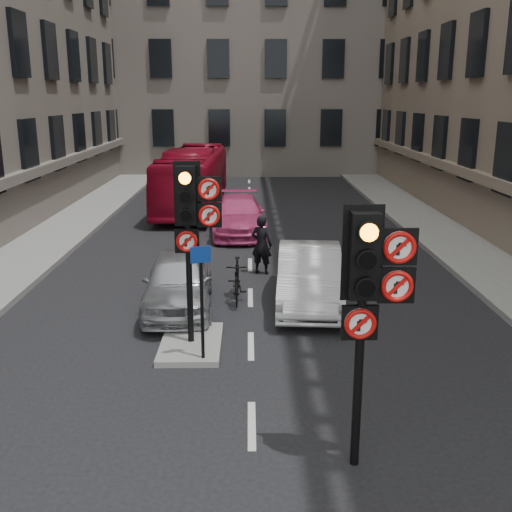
{
  "coord_description": "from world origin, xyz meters",
  "views": [
    {
      "loc": [
        -0.04,
        -6.17,
        4.87
      ],
      "look_at": [
        0.07,
        2.31,
        2.6
      ],
      "focal_mm": 42.0,
      "sensor_mm": 36.0,
      "label": 1
    }
  ],
  "objects_px": {
    "car_silver": "(178,281)",
    "motorcycle": "(237,280)",
    "car_pink": "(238,215)",
    "car_white": "(309,276)",
    "info_sign": "(201,287)",
    "motorcyclist": "(262,245)",
    "signal_far": "(192,214)",
    "bus_red": "(193,179)",
    "signal_near": "(370,284)"
  },
  "relations": [
    {
      "from": "signal_near",
      "to": "car_pink",
      "type": "bearing_deg",
      "value": 97.58
    },
    {
      "from": "motorcyclist",
      "to": "info_sign",
      "type": "xyz_separation_m",
      "value": [
        -1.22,
        -5.95,
        0.68
      ]
    },
    {
      "from": "car_silver",
      "to": "motorcycle",
      "type": "bearing_deg",
      "value": 18.87
    },
    {
      "from": "bus_red",
      "to": "info_sign",
      "type": "xyz_separation_m",
      "value": [
        1.6,
        -16.12,
        0.19
      ]
    },
    {
      "from": "signal_far",
      "to": "car_silver",
      "type": "xyz_separation_m",
      "value": [
        -0.58,
        2.27,
        -2.04
      ]
    },
    {
      "from": "car_white",
      "to": "motorcyclist",
      "type": "xyz_separation_m",
      "value": [
        -1.09,
        2.59,
        0.14
      ]
    },
    {
      "from": "car_pink",
      "to": "info_sign",
      "type": "distance_m",
      "value": 11.1
    },
    {
      "from": "car_pink",
      "to": "motorcycle",
      "type": "distance_m",
      "value": 7.41
    },
    {
      "from": "signal_far",
      "to": "car_pink",
      "type": "bearing_deg",
      "value": 86.06
    },
    {
      "from": "motorcyclist",
      "to": "signal_near",
      "type": "bearing_deg",
      "value": 120.11
    },
    {
      "from": "motorcycle",
      "to": "info_sign",
      "type": "height_order",
      "value": "info_sign"
    },
    {
      "from": "bus_red",
      "to": "motorcycle",
      "type": "distance_m",
      "value": 12.69
    },
    {
      "from": "signal_near",
      "to": "car_silver",
      "type": "relative_size",
      "value": 0.91
    },
    {
      "from": "signal_near",
      "to": "car_silver",
      "type": "height_order",
      "value": "signal_near"
    },
    {
      "from": "car_silver",
      "to": "info_sign",
      "type": "height_order",
      "value": "info_sign"
    },
    {
      "from": "signal_near",
      "to": "car_white",
      "type": "height_order",
      "value": "signal_near"
    },
    {
      "from": "car_pink",
      "to": "motorcycle",
      "type": "relative_size",
      "value": 2.73
    },
    {
      "from": "signal_far",
      "to": "bus_red",
      "type": "distance_m",
      "value": 15.44
    },
    {
      "from": "car_silver",
      "to": "car_white",
      "type": "height_order",
      "value": "car_white"
    },
    {
      "from": "car_silver",
      "to": "bus_red",
      "type": "relative_size",
      "value": 0.41
    },
    {
      "from": "bus_red",
      "to": "car_white",
      "type": "bearing_deg",
      "value": -70.78
    },
    {
      "from": "car_silver",
      "to": "motorcycle",
      "type": "relative_size",
      "value": 2.31
    },
    {
      "from": "signal_far",
      "to": "car_silver",
      "type": "relative_size",
      "value": 0.91
    },
    {
      "from": "car_white",
      "to": "motorcycle",
      "type": "distance_m",
      "value": 1.77
    },
    {
      "from": "car_white",
      "to": "bus_red",
      "type": "xyz_separation_m",
      "value": [
        -3.91,
        12.76,
        0.63
      ]
    },
    {
      "from": "signal_near",
      "to": "signal_far",
      "type": "relative_size",
      "value": 1.0
    },
    {
      "from": "car_pink",
      "to": "info_sign",
      "type": "xyz_separation_m",
      "value": [
        -0.49,
        -11.06,
        0.85
      ]
    },
    {
      "from": "motorcyclist",
      "to": "car_white",
      "type": "bearing_deg",
      "value": 135.71
    },
    {
      "from": "car_white",
      "to": "car_pink",
      "type": "relative_size",
      "value": 0.92
    },
    {
      "from": "signal_far",
      "to": "info_sign",
      "type": "height_order",
      "value": "signal_far"
    },
    {
      "from": "bus_red",
      "to": "info_sign",
      "type": "bearing_deg",
      "value": -82.16
    },
    {
      "from": "signal_far",
      "to": "info_sign",
      "type": "xyz_separation_m",
      "value": [
        0.21,
        -0.81,
        -1.18
      ]
    },
    {
      "from": "signal_far",
      "to": "motorcycle",
      "type": "relative_size",
      "value": 2.11
    },
    {
      "from": "bus_red",
      "to": "info_sign",
      "type": "relative_size",
      "value": 4.41
    },
    {
      "from": "bus_red",
      "to": "signal_near",
      "type": "bearing_deg",
      "value": -76.17
    },
    {
      "from": "signal_near",
      "to": "bus_red",
      "type": "bearing_deg",
      "value": 101.66
    },
    {
      "from": "signal_far",
      "to": "motorcyclist",
      "type": "xyz_separation_m",
      "value": [
        1.44,
        5.14,
        -1.87
      ]
    },
    {
      "from": "car_white",
      "to": "signal_near",
      "type": "bearing_deg",
      "value": -84.81
    },
    {
      "from": "signal_far",
      "to": "info_sign",
      "type": "relative_size",
      "value": 1.65
    },
    {
      "from": "car_pink",
      "to": "motorcyclist",
      "type": "height_order",
      "value": "motorcyclist"
    },
    {
      "from": "car_silver",
      "to": "info_sign",
      "type": "relative_size",
      "value": 1.8
    },
    {
      "from": "car_white",
      "to": "car_pink",
      "type": "xyz_separation_m",
      "value": [
        -1.82,
        7.69,
        -0.03
      ]
    },
    {
      "from": "signal_near",
      "to": "signal_far",
      "type": "height_order",
      "value": "signal_far"
    },
    {
      "from": "car_pink",
      "to": "info_sign",
      "type": "bearing_deg",
      "value": -94.84
    },
    {
      "from": "motorcycle",
      "to": "signal_far",
      "type": "bearing_deg",
      "value": -105.36
    },
    {
      "from": "car_silver",
      "to": "car_pink",
      "type": "xyz_separation_m",
      "value": [
        1.29,
        7.97,
        0.0
      ]
    },
    {
      "from": "car_white",
      "to": "signal_far",
      "type": "bearing_deg",
      "value": -130.14
    },
    {
      "from": "motorcycle",
      "to": "car_white",
      "type": "bearing_deg",
      "value": -9.04
    },
    {
      "from": "signal_far",
      "to": "car_white",
      "type": "distance_m",
      "value": 4.11
    },
    {
      "from": "motorcyclist",
      "to": "signal_far",
      "type": "bearing_deg",
      "value": 97.24
    }
  ]
}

